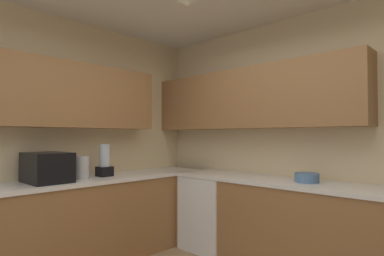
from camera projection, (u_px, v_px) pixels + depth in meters
The scene contains 8 objects.
room_shell at pixel (202, 83), 2.67m from camera, with size 4.23×3.87×2.75m.
counter_run_left at pixel (65, 225), 3.20m from camera, with size 0.65×3.48×0.91m.
counter_run_back at pixel (319, 232), 2.98m from camera, with size 3.32×0.65×0.91m.
dishwasher at pixel (212, 212), 3.85m from camera, with size 0.60×0.60×0.87m, color white.
microwave at pixel (47, 167), 3.08m from camera, with size 0.48×0.36×0.29m, color black.
kettle at pixel (82, 168), 3.33m from camera, with size 0.15×0.15×0.24m, color #B7B7BC.
bowl at pixel (307, 178), 3.07m from camera, with size 0.23×0.23×0.09m, color #4C7099.
blender_appliance at pixel (105, 162), 3.54m from camera, with size 0.15×0.15×0.36m.
Camera 1 is at (1.42, -1.44, 1.36)m, focal length 29.58 mm.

